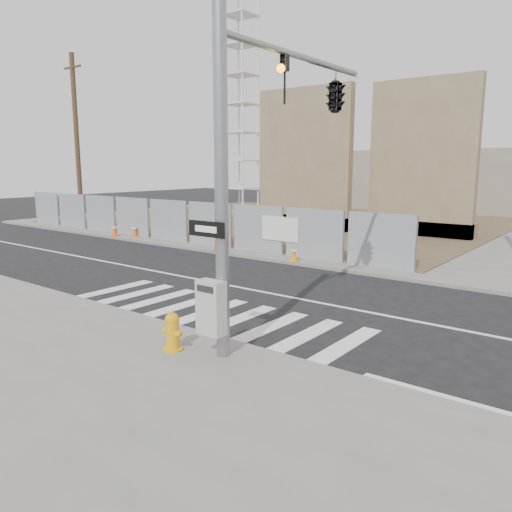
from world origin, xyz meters
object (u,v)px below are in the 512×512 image
Objects in this scene: traffic_cone_b at (134,230)px; fire_hydrant at (172,332)px; traffic_cone_a at (114,230)px; crane_tower at (240,91)px; traffic_cone_c at (218,242)px; signal_pole at (303,121)px; traffic_cone_d at (294,253)px.

fire_hydrant is at bearing -36.18° from traffic_cone_b.
fire_hydrant is 17.39m from traffic_cone_a.
crane_tower reaches higher than traffic_cone_c.
crane_tower is at bearing 132.57° from signal_pole.
crane_tower reaches higher than traffic_cone_d.
crane_tower is 27.30× the size of traffic_cone_b.
crane_tower is 17.91m from traffic_cone_c.
signal_pole is at bearing -47.43° from crane_tower.
fire_hydrant is 0.98× the size of traffic_cone_c.
traffic_cone_a is at bearing -81.55° from crane_tower.
traffic_cone_b is at bearing 155.00° from signal_pole.
signal_pole reaches higher than fire_hydrant.
signal_pole is 8.75× the size of traffic_cone_c.
fire_hydrant is (16.50, -22.22, -8.52)m from crane_tower.
traffic_cone_d is (3.97, 0.00, -0.07)m from traffic_cone_c.
fire_hydrant is at bearing -32.87° from traffic_cone_a.
traffic_cone_a is 0.88× the size of traffic_cone_c.
fire_hydrant reaches higher than traffic_cone_a.
traffic_cone_d is at bearing -44.10° from crane_tower.
traffic_cone_b is at bearing 174.74° from traffic_cone_c.
traffic_cone_b is 10.41m from traffic_cone_d.
signal_pole is at bearing -25.00° from traffic_cone_b.
traffic_cone_b is at bearing 33.57° from traffic_cone_a.
fire_hydrant is at bearing -53.40° from crane_tower.
crane_tower is at bearing 125.80° from traffic_cone_c.
crane_tower is at bearing 102.89° from traffic_cone_b.
traffic_cone_c is (-8.28, 6.27, -4.27)m from signal_pole.
traffic_cone_a is at bearing 158.12° from signal_pole.
traffic_cone_c is (-7.28, 9.44, 0.00)m from fire_hydrant.
traffic_cone_b is 6.45m from traffic_cone_c.
signal_pole is at bearing -37.12° from traffic_cone_c.
fire_hydrant is 11.92m from traffic_cone_c.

